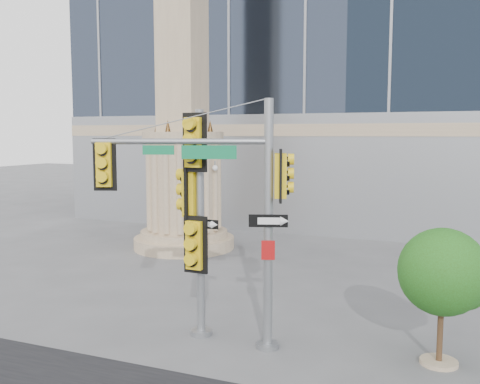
% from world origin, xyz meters
% --- Properties ---
extents(ground, '(120.00, 120.00, 0.00)m').
position_xyz_m(ground, '(0.00, 0.00, 0.00)').
color(ground, '#545456').
rests_on(ground, ground).
extents(monument, '(4.40, 4.40, 16.60)m').
position_xyz_m(monument, '(-6.00, 9.00, 5.52)').
color(monument, tan).
rests_on(monument, ground).
extents(main_signal_pole, '(4.34, 1.85, 5.82)m').
position_xyz_m(main_signal_pole, '(0.10, -0.40, 3.61)').
color(main_signal_pole, slate).
rests_on(main_signal_pole, ground).
extents(secondary_signal_pole, '(0.96, 0.72, 5.61)m').
position_xyz_m(secondary_signal_pole, '(-0.79, -0.05, 3.29)').
color(secondary_signal_pole, slate).
rests_on(secondary_signal_pole, ground).
extents(street_tree, '(1.94, 1.89, 3.02)m').
position_xyz_m(street_tree, '(4.90, 0.54, 1.99)').
color(street_tree, tan).
rests_on(street_tree, ground).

